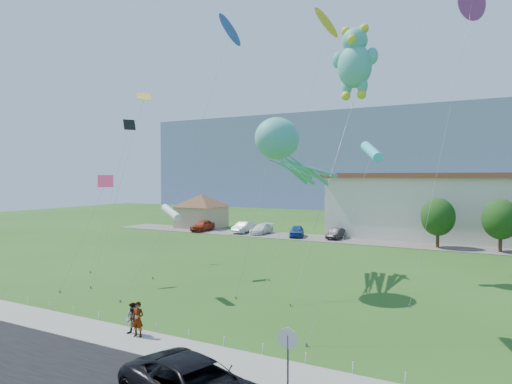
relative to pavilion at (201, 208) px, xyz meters
The scene contains 27 objects.
ground 45.05m from the pavilion, 57.72° to the right, with size 160.00×160.00×0.00m, color #254E16.
road 51.97m from the pavilion, 62.45° to the right, with size 80.00×8.00×0.06m, color black.
sidewalk 47.39m from the pavilion, 59.50° to the right, with size 80.00×2.50×0.10m, color gray.
parking_strip 24.37m from the pavilion, ahead, with size 70.00×6.00×0.06m, color #59544C.
hill_ridge 85.96m from the pavilion, 73.69° to the left, with size 160.00×50.00×25.00m, color gray.
pavilion is the anchor object (origin of this frame).
stop_sign 53.90m from the pavilion, 51.56° to the right, with size 0.80×0.07×2.50m.
rope_fence 46.13m from the pavilion, 58.59° to the right, with size 26.05×0.05×0.50m.
tree_near 34.24m from the pavilion, ahead, with size 3.60×3.60×5.47m.
tree_mid 40.20m from the pavilion, ahead, with size 3.60×3.60×5.47m.
pedestrian_left 47.42m from the pavilion, 58.45° to the right, with size 0.61×0.40×1.68m, color gray.
pedestrian_right 47.12m from the pavilion, 58.81° to the right, with size 0.75×0.59×1.55m, color gray.
parked_car_red 5.34m from the pavilion, 52.78° to the right, with size 1.82×4.52×1.54m, color #992A12.
parked_car_silver 9.75m from the pavilion, 17.84° to the right, with size 1.56×4.48×1.47m, color #B8B7BF.
parked_car_white 12.20m from the pavilion, 12.57° to the right, with size 1.85×4.54×1.32m, color white.
parked_car_blue 17.51m from the pavilion, 10.63° to the right, with size 1.71×4.26×1.45m, color navy.
parked_car_black 22.37m from the pavilion, ahead, with size 1.36×3.89×1.28m, color black.
octopus_kite 38.59m from the pavilion, 45.80° to the right, with size 2.86×10.58×11.81m.
teddy_bear_kite 39.28m from the pavilion, 35.89° to the right, with size 3.63×11.54×19.53m.
small_kite_cyan 48.34m from the pavilion, 44.52° to the right, with size 2.22×5.04×9.49m.
small_kite_black 27.92m from the pavilion, 69.98° to the right, with size 2.79×7.40×13.11m.
small_kite_yellow 33.56m from the pavilion, 63.75° to the right, with size 1.55×7.18×14.76m.
small_kite_pink 36.02m from the pavilion, 66.41° to the right, with size 1.29×4.56×7.88m.
small_kite_orange 36.70m from the pavilion, 35.28° to the right, with size 2.43×8.90×21.92m.
small_kite_purple 46.11m from the pavilion, 28.29° to the right, with size 3.56×9.29×20.97m.
small_kite_white 39.57m from the pavilion, 57.62° to the right, with size 2.09×3.94×5.88m.
small_kite_blue 33.71m from the pavilion, 50.03° to the right, with size 2.86×8.90×21.39m.
Camera 1 is at (16.05, -18.70, 7.81)m, focal length 32.00 mm.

